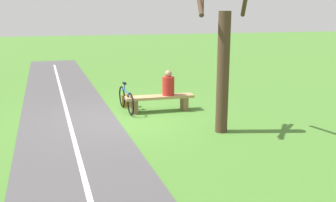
% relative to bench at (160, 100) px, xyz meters
% --- Properties ---
extents(ground_plane, '(80.00, 80.00, 0.00)m').
position_rel_bench_xyz_m(ground_plane, '(1.22, 0.52, -0.34)').
color(ground_plane, '#477A2D').
extents(paved_path, '(3.74, 36.06, 0.02)m').
position_rel_bench_xyz_m(paved_path, '(2.53, 4.52, -0.33)').
color(paved_path, '#4C494C').
rests_on(paved_path, ground_plane).
extents(path_centre_line, '(1.15, 31.99, 0.00)m').
position_rel_bench_xyz_m(path_centre_line, '(2.53, 4.52, -0.32)').
color(path_centre_line, silver).
rests_on(path_centre_line, paved_path).
extents(bench, '(2.07, 0.47, 0.48)m').
position_rel_bench_xyz_m(bench, '(0.00, 0.00, 0.00)').
color(bench, '#A88456').
rests_on(bench, ground_plane).
extents(person_seated, '(0.37, 0.37, 0.75)m').
position_rel_bench_xyz_m(person_seated, '(-0.27, 0.01, 0.46)').
color(person_seated, '#B2231E').
rests_on(person_seated, bench).
extents(bicycle, '(0.16, 1.71, 0.85)m').
position_rel_bench_xyz_m(bicycle, '(0.96, -0.32, 0.01)').
color(bicycle, black).
rests_on(bicycle, ground_plane).
extents(backpack, '(0.39, 0.32, 0.39)m').
position_rel_bench_xyz_m(backpack, '(0.82, -0.80, -0.15)').
color(backpack, olive).
rests_on(backpack, ground_plane).
extents(tree_far_right, '(1.47, 1.44, 3.72)m').
position_rel_bench_xyz_m(tree_far_right, '(-0.92, 2.36, 1.38)').
color(tree_far_right, '#473323').
rests_on(tree_far_right, ground_plane).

